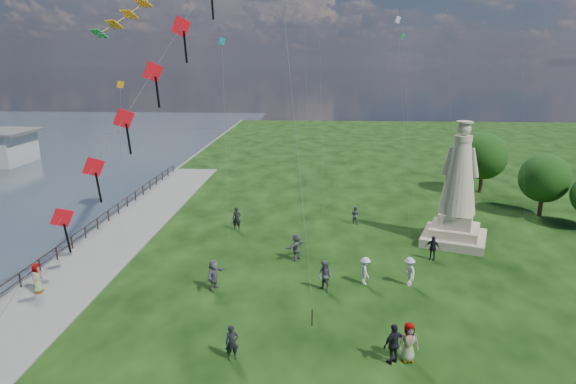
# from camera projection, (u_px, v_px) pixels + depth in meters

# --- Properties ---
(waterfront) EXTENTS (200.00, 200.00, 1.51)m
(waterfront) POSITION_uv_depth(u_px,v_px,m) (66.00, 269.00, 30.56)
(waterfront) COLOR #303B48
(waterfront) RESTS_ON ground
(statue) EXTENTS (5.52, 5.52, 8.75)m
(statue) POSITION_uv_depth(u_px,v_px,m) (458.00, 198.00, 34.10)
(statue) COLOR tan
(statue) RESTS_ON ground
(lamppost) EXTENTS (0.37, 0.37, 4.00)m
(lamppost) POSITION_uv_depth(u_px,v_px,m) (458.00, 205.00, 33.86)
(lamppost) COLOR silver
(lamppost) RESTS_ON ground
(tree_row) EXTENTS (9.00, 14.44, 6.00)m
(tree_row) POSITION_uv_depth(u_px,v_px,m) (520.00, 169.00, 42.92)
(tree_row) COLOR #382314
(tree_row) RESTS_ON ground
(person_0) EXTENTS (0.68, 0.55, 1.61)m
(person_0) POSITION_uv_depth(u_px,v_px,m) (232.00, 343.00, 20.96)
(person_0) COLOR black
(person_0) RESTS_ON ground
(person_1) EXTENTS (1.03, 1.00, 1.83)m
(person_1) POSITION_uv_depth(u_px,v_px,m) (325.00, 276.00, 27.22)
(person_1) COLOR #595960
(person_1) RESTS_ON ground
(person_2) EXTENTS (0.78, 1.17, 1.65)m
(person_2) POSITION_uv_depth(u_px,v_px,m) (365.00, 271.00, 28.13)
(person_2) COLOR silver
(person_2) RESTS_ON ground
(person_3) EXTENTS (1.23, 1.07, 1.87)m
(person_3) POSITION_uv_depth(u_px,v_px,m) (394.00, 344.00, 20.63)
(person_3) COLOR black
(person_3) RESTS_ON ground
(person_4) EXTENTS (0.97, 0.69, 1.81)m
(person_4) POSITION_uv_depth(u_px,v_px,m) (408.00, 342.00, 20.81)
(person_4) COLOR #595960
(person_4) RESTS_ON ground
(person_5) EXTENTS (1.22, 1.83, 1.81)m
(person_5) POSITION_uv_depth(u_px,v_px,m) (214.00, 275.00, 27.41)
(person_5) COLOR #595960
(person_5) RESTS_ON ground
(person_6) EXTENTS (0.67, 0.45, 1.82)m
(person_6) POSITION_uv_depth(u_px,v_px,m) (237.00, 219.00, 37.24)
(person_6) COLOR black
(person_6) RESTS_ON ground
(person_7) EXTENTS (0.83, 0.73, 1.46)m
(person_7) POSITION_uv_depth(u_px,v_px,m) (355.00, 215.00, 38.75)
(person_7) COLOR #595960
(person_7) RESTS_ON ground
(person_8) EXTENTS (0.89, 1.25, 1.74)m
(person_8) POSITION_uv_depth(u_px,v_px,m) (409.00, 272.00, 27.92)
(person_8) COLOR silver
(person_8) RESTS_ON ground
(person_9) EXTENTS (1.08, 0.88, 1.64)m
(person_9) POSITION_uv_depth(u_px,v_px,m) (433.00, 248.00, 31.63)
(person_9) COLOR black
(person_9) RESTS_ON ground
(person_10) EXTENTS (0.56, 0.87, 1.73)m
(person_10) POSITION_uv_depth(u_px,v_px,m) (37.00, 280.00, 26.91)
(person_10) COLOR #595960
(person_10) RESTS_ON ground
(person_11) EXTENTS (1.58, 1.83, 1.84)m
(person_11) POSITION_uv_depth(u_px,v_px,m) (296.00, 247.00, 31.55)
(person_11) COLOR #595960
(person_11) RESTS_ON ground
(red_kite_train) EXTENTS (10.27, 9.35, 18.99)m
(red_kite_train) POSITION_uv_depth(u_px,v_px,m) (150.00, 80.00, 22.79)
(red_kite_train) COLOR black
(red_kite_train) RESTS_ON ground
(small_kites) EXTENTS (30.82, 18.01, 27.02)m
(small_kites) POSITION_uv_depth(u_px,v_px,m) (350.00, 31.00, 38.88)
(small_kites) COLOR teal
(small_kites) RESTS_ON ground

